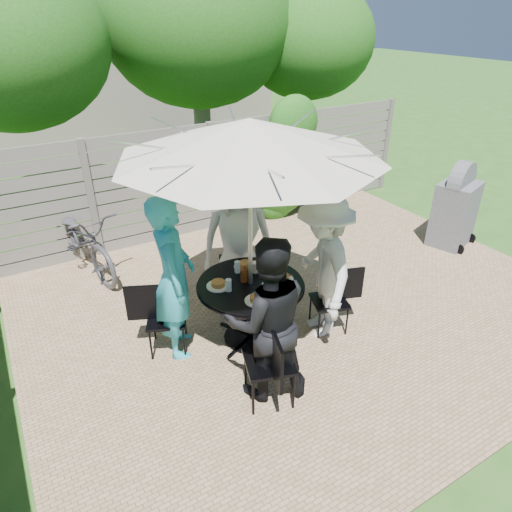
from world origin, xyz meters
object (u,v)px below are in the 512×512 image
person_back (238,239)px  person_right (323,268)px  chair_back (238,275)px  glass_front (265,289)px  person_left (174,278)px  plate_left (218,285)px  glass_back (237,267)px  syrup_jug (244,275)px  glass_right (271,271)px  bicycle (83,240)px  patio_table (251,301)px  chair_right (330,312)px  chair_left (167,331)px  plate_back (245,265)px  plate_right (282,278)px  person_front (267,321)px  umbrella (250,138)px  bbq_grill (455,208)px  plate_front (257,299)px  chair_front (269,377)px  coffee_cup (256,268)px  glass_left (229,285)px

person_back → person_right: person_back is taller
chair_back → glass_front: (-0.31, -1.19, 0.55)m
person_left → plate_left: person_left is taller
glass_back → syrup_jug: 0.21m
person_back → glass_right: size_ratio=13.10×
bicycle → person_back: bearing=-61.8°
chair_back → person_left: size_ratio=0.53×
patio_table → chair_back: (0.32, 0.91, -0.24)m
patio_table → person_left: (-0.78, 0.27, 0.40)m
chair_right → syrup_jug: 1.19m
glass_front → glass_right: bearing=47.7°
chair_left → glass_right: bearing=10.0°
syrup_jug → bicycle: bearing=116.2°
plate_back → plate_right: size_ratio=1.00×
patio_table → plate_left: 0.44m
syrup_jug → person_front: bearing=-105.4°
patio_table → glass_right: (0.28, 0.01, 0.31)m
umbrella → bbq_grill: umbrella is taller
chair_right → umbrella: bearing=0.1°
person_left → plate_front: bearing=-113.4°
chair_back → person_back: (-0.05, -0.13, 0.62)m
chair_front → glass_front: size_ratio=6.82×
syrup_jug → patio_table: bearing=-59.1°
person_front → glass_right: bearing=-105.5°
chair_left → bbq_grill: size_ratio=0.62×
chair_back → chair_right: size_ratio=1.21×
chair_left → plate_front: size_ratio=3.36×
person_back → bicycle: size_ratio=0.96×
person_left → bbq_grill: bearing=-68.4°
chair_back → glass_right: 1.05m
person_right → plate_front: person_right is taller
person_back → chair_left: (-1.18, -0.46, -0.65)m
syrup_jug → coffee_cup: (0.21, 0.11, -0.02)m
person_right → bicycle: 3.58m
umbrella → glass_back: 1.56m
patio_table → bbq_grill: 4.08m
glass_front → plate_front: bearing=-155.6°
person_left → syrup_jug: person_left is taller
umbrella → glass_left: bearing=-177.3°
glass_left → coffee_cup: 0.48m
person_front → person_right: (1.06, 0.51, 0.01)m
person_right → plate_right: size_ratio=6.78×
person_right → person_left: bearing=-90.0°
person_front → person_right: person_right is taller
person_front → plate_right: 0.91m
bicycle → syrup_jug: bearing=-76.1°
plate_left → glass_back: 0.37m
plate_left → bicycle: 2.69m
glass_back → glass_left: bearing=-132.3°
chair_front → bicycle: size_ratio=0.50×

